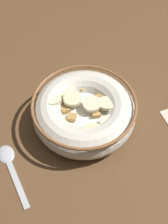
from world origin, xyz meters
TOP-DOWN VIEW (x-y plane):
  - ground_plane at (0.00, 0.00)cm, footprint 94.32×94.32cm
  - cereal_bowl at (0.00, 0.01)cm, footprint 19.39×19.39cm
  - spoon at (14.30, 7.37)cm, footprint 6.51×12.89cm

SIDE VIEW (x-z plane):
  - ground_plane at x=0.00cm, z-range -2.00..0.00cm
  - spoon at x=14.30cm, z-range -0.06..0.74cm
  - cereal_bowl at x=0.00cm, z-range 0.16..6.21cm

